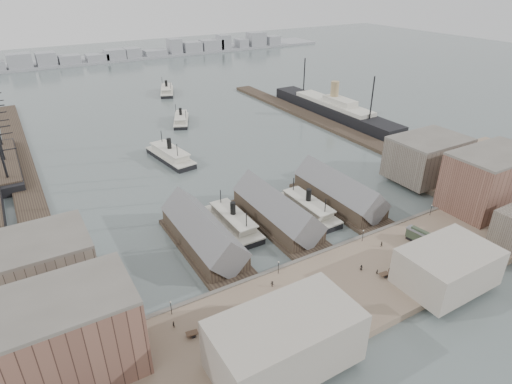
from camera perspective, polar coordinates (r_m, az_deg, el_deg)
ground at (r=129.35m, az=6.85°, el=-7.66°), size 900.00×900.00×0.00m
quay at (r=116.98m, az=12.87°, el=-11.98°), size 180.00×30.00×2.00m
seawall at (r=125.42m, az=8.31°, el=-8.38°), size 180.00×1.20×2.30m
west_wharf at (r=196.66m, az=-28.63°, el=2.09°), size 10.00×220.00×1.60m
east_wharf at (r=236.74m, az=8.99°, el=9.13°), size 10.00×180.00×1.60m
ferry_shed_west at (r=127.85m, az=-7.08°, el=-5.62°), size 14.00×42.00×12.60m
ferry_shed_center at (r=138.33m, az=2.77°, el=-2.66°), size 14.00×42.00×12.60m
ferry_shed_east at (r=152.57m, az=10.98°, el=-0.11°), size 14.00×42.00×12.60m
warehouse_west_front at (r=94.64m, az=-25.50°, el=-17.65°), size 32.00×18.00×18.00m
warehouse_west_back at (r=119.76m, az=-27.22°, el=-8.92°), size 26.00×20.00×14.00m
warehouse_east_front at (r=162.72m, az=28.73°, el=1.31°), size 30.00×18.00×19.00m
warehouse_east_back at (r=178.34m, az=21.84°, el=4.23°), size 28.00×20.00×15.00m
street_bldg_center at (r=120.63m, az=24.19°, el=-9.07°), size 24.00×16.00×10.00m
street_bldg_west at (r=90.85m, az=3.87°, el=-19.21°), size 30.00×16.00×12.00m
lamp_post_far_w at (r=104.77m, az=-11.30°, el=-14.60°), size 0.44×0.44×3.92m
lamp_post_near_w at (r=114.78m, az=3.02°, el=-9.71°), size 0.44×0.44×3.92m
lamp_post_near_e at (r=131.05m, az=14.09°, el=-5.39°), size 0.44×0.44×3.92m
lamp_post_far_e at (r=151.57m, az=22.34°, el=-1.98°), size 0.44×0.44×3.92m
far_shore at (r=427.43m, az=-22.44°, el=16.08°), size 500.00×40.00×15.72m
ferry_docked_west at (r=137.99m, az=-3.05°, el=-3.90°), size 8.11×27.02×9.65m
ferry_docked_east at (r=146.47m, az=6.93°, el=-2.06°), size 8.22×27.39×9.78m
ferry_open_near at (r=190.53m, az=-11.37°, el=4.87°), size 13.01×30.86×10.68m
ferry_open_mid at (r=238.78m, az=-9.95°, el=9.53°), size 16.61×25.43×8.76m
ferry_open_far at (r=300.83m, az=-11.80°, el=13.11°), size 16.91×27.76×9.52m
sailing_ship_mid at (r=205.72m, az=-30.40°, el=3.33°), size 9.82×56.74×40.37m
ocean_steamer at (r=251.00m, az=10.28°, el=10.89°), size 13.32×97.35×19.47m
tram at (r=135.37m, az=21.42°, el=-5.83°), size 4.29×11.06×3.83m
horse_cart_left at (r=100.87m, az=-7.63°, el=-17.76°), size 4.76×2.11×1.54m
horse_cart_center at (r=109.87m, az=3.68°, el=-13.02°), size 4.90×2.06×1.46m
horse_cart_right at (r=120.73m, az=17.24°, el=-10.15°), size 4.66×1.96×1.47m
pedestrian_0 at (r=102.76m, az=-10.93°, el=-16.98°), size 0.69×0.77×1.75m
pedestrian_1 at (r=95.69m, az=-4.99°, el=-20.72°), size 0.87×0.70×1.70m
pedestrian_2 at (r=111.64m, az=2.18°, el=-12.16°), size 1.21×1.21×1.69m
pedestrian_3 at (r=104.32m, az=4.23°, el=-15.65°), size 1.06×0.72×1.66m
pedestrian_4 at (r=120.32m, az=13.86°, el=-9.75°), size 0.95×0.91×1.64m
pedestrian_5 at (r=119.80m, az=15.85°, el=-10.24°), size 0.52×0.65×1.60m
pedestrian_6 at (r=131.14m, az=16.37°, el=-6.67°), size 0.91×0.77×1.67m
pedestrian_7 at (r=138.61m, az=24.00°, el=-6.13°), size 1.11×1.17×1.60m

